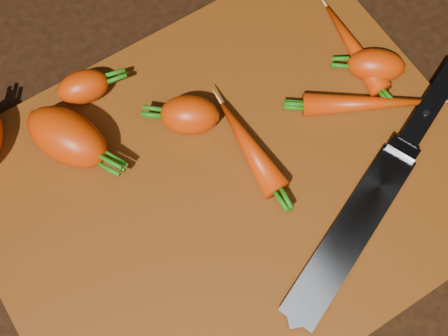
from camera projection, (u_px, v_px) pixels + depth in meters
ground at (229, 188)px, 0.66m from camera, size 2.00×2.00×0.01m
cutting_board at (229, 184)px, 0.65m from camera, size 0.50×0.40×0.01m
carrot_1 at (189, 115)px, 0.65m from camera, size 0.07×0.07×0.04m
carrot_2 at (67, 137)px, 0.63m from camera, size 0.09×0.11×0.05m
carrot_3 at (83, 87)px, 0.67m from camera, size 0.06×0.05×0.04m
carrot_4 at (376, 66)px, 0.68m from camera, size 0.07×0.07×0.04m
carrot_5 at (353, 48)px, 0.69m from camera, size 0.04×0.12×0.03m
carrot_6 at (370, 103)px, 0.66m from camera, size 0.14×0.10×0.03m
carrot_7 at (249, 146)px, 0.64m from camera, size 0.04×0.11×0.03m
knife at (360, 217)px, 0.62m from camera, size 0.32×0.16×0.02m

